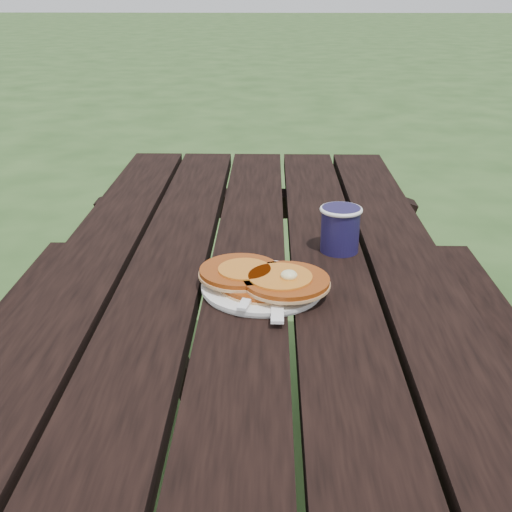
{
  "coord_description": "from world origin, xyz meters",
  "views": [
    {
      "loc": [
        0.04,
        -1.04,
        1.23
      ],
      "look_at": [
        0.02,
        -0.02,
        0.8
      ],
      "focal_mm": 45.0,
      "sensor_mm": 36.0,
      "label": 1
    }
  ],
  "objects_px": {
    "pancake_stack": "(264,279)",
    "coffee_cup": "(340,226)",
    "picnic_table": "(248,449)",
    "plate": "(263,287)"
  },
  "relations": [
    {
      "from": "picnic_table",
      "to": "coffee_cup",
      "type": "relative_size",
      "value": 20.13
    },
    {
      "from": "pancake_stack",
      "to": "plate",
      "type": "bearing_deg",
      "value": 112.57
    },
    {
      "from": "plate",
      "to": "pancake_stack",
      "type": "relative_size",
      "value": 0.92
    },
    {
      "from": "picnic_table",
      "to": "pancake_stack",
      "type": "relative_size",
      "value": 8.17
    },
    {
      "from": "picnic_table",
      "to": "coffee_cup",
      "type": "distance_m",
      "value": 0.49
    },
    {
      "from": "pancake_stack",
      "to": "coffee_cup",
      "type": "relative_size",
      "value": 2.46
    },
    {
      "from": "pancake_stack",
      "to": "coffee_cup",
      "type": "xyz_separation_m",
      "value": [
        0.14,
        0.19,
        0.03
      ]
    },
    {
      "from": "plate",
      "to": "picnic_table",
      "type": "bearing_deg",
      "value": 119.63
    },
    {
      "from": "pancake_stack",
      "to": "coffee_cup",
      "type": "height_order",
      "value": "coffee_cup"
    },
    {
      "from": "pancake_stack",
      "to": "coffee_cup",
      "type": "bearing_deg",
      "value": 51.92
    }
  ]
}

